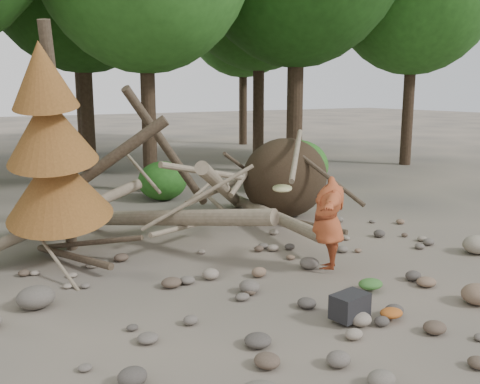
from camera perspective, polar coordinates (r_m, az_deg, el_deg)
ground at (r=8.72m, az=7.52°, el=-10.43°), size 120.00×120.00×0.00m
deadfall_pile at (r=12.93m, az=2.91°, el=1.09°), size 8.55×5.24×3.30m
dead_conifer at (r=9.94m, az=-19.38°, el=4.25°), size 2.06×2.16×4.35m
bush_mid at (r=15.52m, az=-8.27°, el=1.19°), size 1.40×1.40×1.12m
bush_right at (r=16.89m, az=6.04°, el=2.86°), size 2.00×2.00×1.60m
frisbee_thrower at (r=9.35m, az=9.41°, el=-3.24°), size 2.40×1.77×1.66m
backpack at (r=7.69m, az=11.62°, el=-12.21°), size 0.56×0.41×0.34m
cloth_green at (r=8.85m, az=13.74°, el=-9.81°), size 0.41×0.34×0.15m
cloth_orange at (r=7.90m, az=15.82°, el=-12.64°), size 0.34×0.28×0.12m
boulder_front_right at (r=8.87m, az=24.03°, el=-9.91°), size 0.51×0.46×0.31m
boulder_mid_right at (r=11.45m, az=24.00°, el=-5.15°), size 0.59×0.53×0.35m
boulder_mid_left at (r=8.51m, az=-20.94°, el=-10.45°), size 0.55×0.50×0.33m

